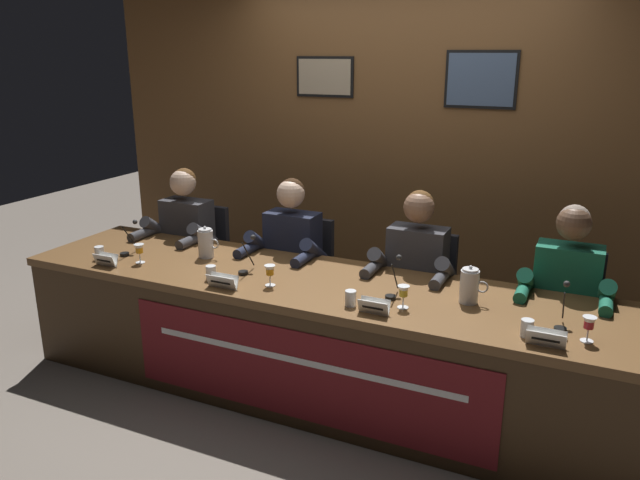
{
  "coord_description": "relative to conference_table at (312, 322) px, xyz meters",
  "views": [
    {
      "loc": [
        1.43,
        -3.09,
        2.02
      ],
      "look_at": [
        0.0,
        0.0,
        0.98
      ],
      "focal_mm": 34.63,
      "sensor_mm": 36.0,
      "label": 1
    }
  ],
  "objects": [
    {
      "name": "ground_plane",
      "position": [
        -0.0,
        0.12,
        -0.51
      ],
      "size": [
        12.0,
        12.0,
        0.0
      ],
      "primitive_type": "plane",
      "color": "#70665B"
    },
    {
      "name": "wall_back_panelled",
      "position": [
        -0.0,
        1.55,
        0.79
      ],
      "size": [
        5.03,
        0.14,
        2.6
      ],
      "color": "brown",
      "rests_on": "ground_plane"
    },
    {
      "name": "conference_table",
      "position": [
        0.0,
        0.0,
        0.0
      ],
      "size": [
        3.83,
        0.88,
        0.73
      ],
      "color": "brown",
      "rests_on": "ground_plane"
    },
    {
      "name": "chair_far_left",
      "position": [
        -1.33,
        0.74,
        -0.08
      ],
      "size": [
        0.44,
        0.44,
        0.89
      ],
      "color": "black",
      "rests_on": "ground_plane"
    },
    {
      "name": "panelist_far_left",
      "position": [
        -1.33,
        0.54,
        0.19
      ],
      "size": [
        0.51,
        0.48,
        1.21
      ],
      "color": "black",
      "rests_on": "ground_plane"
    },
    {
      "name": "nameplate_far_left",
      "position": [
        -1.33,
        -0.21,
        0.26
      ],
      "size": [
        0.16,
        0.06,
        0.08
      ],
      "color": "white",
      "rests_on": "conference_table"
    },
    {
      "name": "juice_glass_far_left",
      "position": [
        -1.18,
        -0.07,
        0.3
      ],
      "size": [
        0.06,
        0.06,
        0.12
      ],
      "color": "white",
      "rests_on": "conference_table"
    },
    {
      "name": "water_cup_far_left",
      "position": [
        -1.47,
        -0.13,
        0.26
      ],
      "size": [
        0.06,
        0.06,
        0.08
      ],
      "color": "silver",
      "rests_on": "conference_table"
    },
    {
      "name": "microphone_far_left",
      "position": [
        -1.37,
        0.04,
        0.29
      ],
      "size": [
        0.06,
        0.17,
        0.22
      ],
      "color": "black",
      "rests_on": "conference_table"
    },
    {
      "name": "chair_center_left",
      "position": [
        -0.44,
        0.74,
        -0.08
      ],
      "size": [
        0.44,
        0.44,
        0.89
      ],
      "color": "black",
      "rests_on": "ground_plane"
    },
    {
      "name": "panelist_center_left",
      "position": [
        -0.44,
        0.54,
        0.19
      ],
      "size": [
        0.51,
        0.48,
        1.21
      ],
      "color": "black",
      "rests_on": "ground_plane"
    },
    {
      "name": "nameplate_center_left",
      "position": [
        -0.46,
        -0.22,
        0.26
      ],
      "size": [
        0.19,
        0.06,
        0.08
      ],
      "color": "white",
      "rests_on": "conference_table"
    },
    {
      "name": "juice_glass_center_left",
      "position": [
        -0.23,
        -0.08,
        0.3
      ],
      "size": [
        0.06,
        0.06,
        0.12
      ],
      "color": "white",
      "rests_on": "conference_table"
    },
    {
      "name": "water_cup_center_left",
      "position": [
        -0.59,
        -0.13,
        0.26
      ],
      "size": [
        0.06,
        0.06,
        0.08
      ],
      "color": "silver",
      "rests_on": "conference_table"
    },
    {
      "name": "microphone_center_left",
      "position": [
        -0.47,
        0.06,
        0.29
      ],
      "size": [
        0.06,
        0.17,
        0.22
      ],
      "color": "black",
      "rests_on": "conference_table"
    },
    {
      "name": "chair_center_right",
      "position": [
        0.44,
        0.74,
        -0.08
      ],
      "size": [
        0.44,
        0.44,
        0.89
      ],
      "color": "black",
      "rests_on": "ground_plane"
    },
    {
      "name": "panelist_center_right",
      "position": [
        0.44,
        0.54,
        0.19
      ],
      "size": [
        0.51,
        0.48,
        1.21
      ],
      "color": "black",
      "rests_on": "ground_plane"
    },
    {
      "name": "nameplate_center_right",
      "position": [
        0.45,
        -0.2,
        0.26
      ],
      "size": [
        0.16,
        0.06,
        0.08
      ],
      "color": "white",
      "rests_on": "conference_table"
    },
    {
      "name": "juice_glass_center_right",
      "position": [
        0.56,
        -0.06,
        0.3
      ],
      "size": [
        0.06,
        0.06,
        0.12
      ],
      "color": "white",
      "rests_on": "conference_table"
    },
    {
      "name": "water_cup_center_right",
      "position": [
        0.3,
        -0.15,
        0.26
      ],
      "size": [
        0.06,
        0.06,
        0.08
      ],
      "color": "silver",
      "rests_on": "conference_table"
    },
    {
      "name": "microphone_center_right",
      "position": [
        0.47,
        0.07,
        0.29
      ],
      "size": [
        0.06,
        0.17,
        0.22
      ],
      "color": "black",
      "rests_on": "conference_table"
    },
    {
      "name": "chair_far_right",
      "position": [
        1.32,
        0.74,
        -0.08
      ],
      "size": [
        0.44,
        0.44,
        0.89
      ],
      "color": "black",
      "rests_on": "ground_plane"
    },
    {
      "name": "panelist_far_right",
      "position": [
        1.32,
        0.54,
        0.19
      ],
      "size": [
        0.51,
        0.48,
        1.21
      ],
      "color": "black",
      "rests_on": "ground_plane"
    },
    {
      "name": "nameplate_far_right",
      "position": [
        1.29,
        -0.21,
        0.26
      ],
      "size": [
        0.18,
        0.06,
        0.08
      ],
      "color": "white",
      "rests_on": "conference_table"
    },
    {
      "name": "juice_glass_far_right",
      "position": [
        1.46,
        -0.08,
        0.3
      ],
      "size": [
        0.06,
        0.06,
        0.12
      ],
      "color": "white",
      "rests_on": "conference_table"
    },
    {
      "name": "water_cup_far_right",
      "position": [
        1.2,
        -0.14,
        0.26
      ],
      "size": [
        0.06,
        0.06,
        0.08
      ],
      "color": "silver",
      "rests_on": "conference_table"
    },
    {
      "name": "microphone_far_right",
      "position": [
        1.34,
        0.02,
        0.29
      ],
      "size": [
        0.06,
        0.17,
        0.22
      ],
      "color": "black",
      "rests_on": "conference_table"
    },
    {
      "name": "water_pitcher_left_side",
      "position": [
        -0.86,
        0.2,
        0.31
      ],
      "size": [
        0.15,
        0.1,
        0.21
      ],
      "color": "silver",
      "rests_on": "conference_table"
    },
    {
      "name": "water_pitcher_right_side",
      "position": [
        0.86,
        0.16,
        0.31
      ],
      "size": [
        0.15,
        0.1,
        0.21
      ],
      "color": "silver",
      "rests_on": "conference_table"
    }
  ]
}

